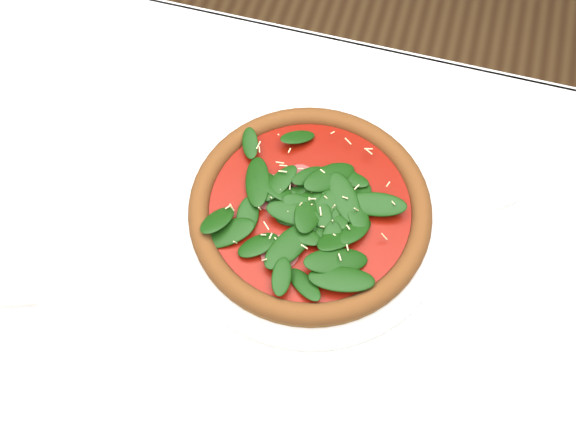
# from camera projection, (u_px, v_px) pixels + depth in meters

# --- Properties ---
(ground) EXTENTS (6.00, 6.00, 0.00)m
(ground) POSITION_uv_depth(u_px,v_px,m) (265.00, 383.00, 1.52)
(ground) COLOR brown
(ground) RESTS_ON ground
(dining_table) EXTENTS (1.21, 0.81, 0.75)m
(dining_table) POSITION_uv_depth(u_px,v_px,m) (251.00, 280.00, 0.95)
(dining_table) COLOR white
(dining_table) RESTS_ON ground
(plate) EXTENTS (0.38, 0.38, 0.02)m
(plate) POSITION_uv_depth(u_px,v_px,m) (310.00, 214.00, 0.87)
(plate) COLOR silver
(plate) RESTS_ON dining_table
(pizza) EXTENTS (0.43, 0.43, 0.04)m
(pizza) POSITION_uv_depth(u_px,v_px,m) (310.00, 207.00, 0.85)
(pizza) COLOR brown
(pizza) RESTS_ON plate
(saucer_far) EXTENTS (0.13, 0.13, 0.01)m
(saucer_far) POSITION_uv_depth(u_px,v_px,m) (485.00, 169.00, 0.91)
(saucer_far) COLOR silver
(saucer_far) RESTS_ON dining_table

